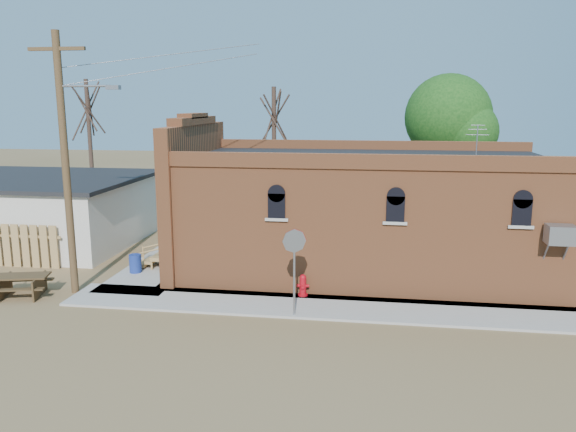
# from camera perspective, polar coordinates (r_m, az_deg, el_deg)

# --- Properties ---
(ground) EXTENTS (120.00, 120.00, 0.00)m
(ground) POSITION_cam_1_polar(r_m,az_deg,el_deg) (18.04, 1.00, -10.22)
(ground) COLOR brown
(ground) RESTS_ON ground
(sidewalk_south) EXTENTS (19.00, 2.20, 0.08)m
(sidewalk_south) POSITION_cam_1_polar(r_m,az_deg,el_deg) (18.74, 5.98, -9.30)
(sidewalk_south) COLOR #9E9991
(sidewalk_south) RESTS_ON ground
(sidewalk_west) EXTENTS (2.60, 10.00, 0.08)m
(sidewalk_west) POSITION_cam_1_polar(r_m,az_deg,el_deg) (25.05, -11.63, -4.14)
(sidewalk_west) COLOR #9E9991
(sidewalk_west) RESTS_ON ground
(brick_bar) EXTENTS (16.40, 7.97, 6.30)m
(brick_bar) POSITION_cam_1_polar(r_m,az_deg,el_deg) (22.55, 6.99, 0.30)
(brick_bar) COLOR #A85B33
(brick_bar) RESTS_ON ground
(wood_fence) EXTENTS (5.20, 0.10, 1.80)m
(wood_fence) POSITION_cam_1_polar(r_m,az_deg,el_deg) (25.97, -27.04, -2.66)
(wood_fence) COLOR #A4824A
(wood_fence) RESTS_ON ground
(utility_pole) EXTENTS (3.12, 0.26, 9.00)m
(utility_pole) POSITION_cam_1_polar(r_m,az_deg,el_deg) (20.68, -21.57, 5.41)
(utility_pole) COLOR #43331A
(utility_pole) RESTS_ON ground
(tree_bare_near) EXTENTS (2.80, 2.80, 7.65)m
(tree_bare_near) POSITION_cam_1_polar(r_m,az_deg,el_deg) (30.09, -1.44, 10.09)
(tree_bare_near) COLOR #463328
(tree_bare_near) RESTS_ON ground
(tree_bare_far) EXTENTS (2.80, 2.80, 8.16)m
(tree_bare_far) POSITION_cam_1_polar(r_m,az_deg,el_deg) (34.63, -19.68, 10.27)
(tree_bare_far) COLOR #463328
(tree_bare_far) RESTS_ON ground
(tree_leafy) EXTENTS (4.40, 4.40, 8.15)m
(tree_leafy) POSITION_cam_1_polar(r_m,az_deg,el_deg) (30.38, 15.95, 9.62)
(tree_leafy) COLOR #463328
(tree_leafy) RESTS_ON ground
(fire_hydrant) EXTENTS (0.45, 0.44, 0.77)m
(fire_hydrant) POSITION_cam_1_polar(r_m,az_deg,el_deg) (19.56, 1.52, -7.04)
(fire_hydrant) COLOR #A60913
(fire_hydrant) RESTS_ON sidewalk_south
(stop_sign) EXTENTS (0.71, 0.37, 2.78)m
(stop_sign) POSITION_cam_1_polar(r_m,az_deg,el_deg) (17.36, 0.65, -3.39)
(stop_sign) COLOR gray
(stop_sign) RESTS_ON sidewalk_south
(trash_barrel) EXTENTS (0.53, 0.53, 0.72)m
(trash_barrel) POSITION_cam_1_polar(r_m,az_deg,el_deg) (23.00, -15.25, -4.67)
(trash_barrel) COLOR navy
(trash_barrel) RESTS_ON sidewalk_west
(picnic_table) EXTENTS (2.13, 1.79, 0.77)m
(picnic_table) POSITION_cam_1_polar(r_m,az_deg,el_deg) (21.78, -25.47, -6.13)
(picnic_table) COLOR #47331C
(picnic_table) RESTS_ON ground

